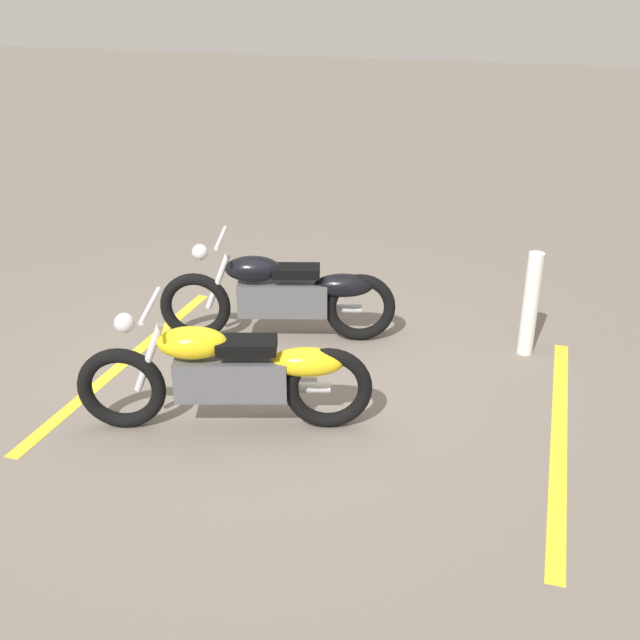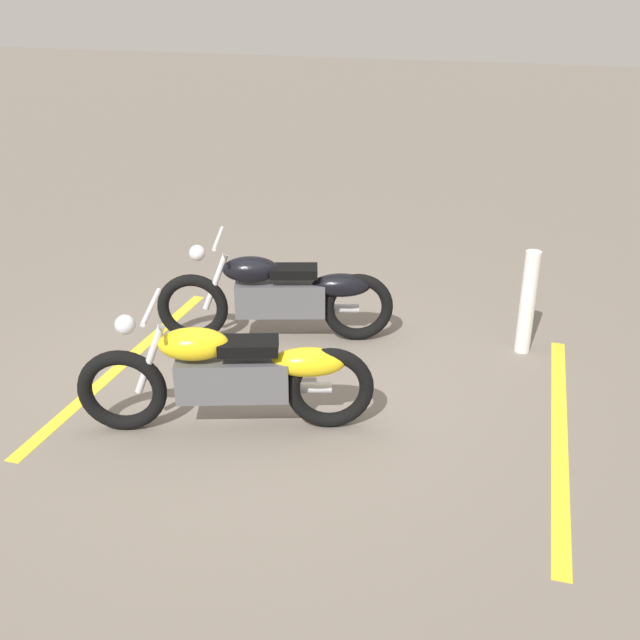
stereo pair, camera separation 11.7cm
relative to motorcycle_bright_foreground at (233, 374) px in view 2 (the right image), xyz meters
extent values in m
plane|color=slate|center=(-0.15, 0.75, -0.46)|extent=(60.00, 60.00, 0.00)
torus|color=black|center=(-0.78, -0.31, -0.13)|extent=(0.66, 0.34, 0.67)
torus|color=black|center=(0.67, 0.26, -0.13)|extent=(0.66, 0.34, 0.67)
cube|color=#59595E|center=(-0.01, -0.01, -0.04)|extent=(0.86, 0.51, 0.32)
ellipsoid|color=yellow|center=(-0.26, -0.10, 0.26)|extent=(0.59, 0.45, 0.24)
ellipsoid|color=yellow|center=(0.53, 0.20, 0.10)|extent=(0.61, 0.43, 0.22)
cube|color=black|center=(0.12, 0.04, 0.24)|extent=(0.50, 0.38, 0.09)
cylinder|color=silver|center=(-0.57, -0.22, 0.13)|extent=(0.27, 0.15, 0.56)
cylinder|color=silver|center=(-0.52, -0.20, 0.56)|extent=(0.26, 0.59, 0.04)
sphere|color=silver|center=(-0.71, -0.28, 0.42)|extent=(0.15, 0.15, 0.15)
cylinder|color=silver|center=(0.32, 0.27, -0.20)|extent=(0.69, 0.34, 0.09)
torus|color=black|center=(-1.04, 1.26, -0.13)|extent=(0.67, 0.33, 0.67)
torus|color=black|center=(0.42, 1.80, -0.13)|extent=(0.67, 0.33, 0.67)
cube|color=#59595E|center=(-0.26, 1.55, -0.04)|extent=(0.86, 0.50, 0.32)
ellipsoid|color=black|center=(-0.52, 1.45, 0.26)|extent=(0.58, 0.44, 0.24)
ellipsoid|color=black|center=(0.27, 1.74, 0.10)|extent=(0.61, 0.42, 0.22)
cube|color=black|center=(-0.14, 1.59, 0.24)|extent=(0.50, 0.38, 0.09)
cylinder|color=silver|center=(-0.83, 1.34, 0.13)|extent=(0.27, 0.15, 0.56)
cylinder|color=silver|center=(-0.78, 1.36, 0.56)|extent=(0.25, 0.59, 0.04)
sphere|color=silver|center=(-0.97, 1.29, 0.42)|extent=(0.15, 0.15, 0.15)
cylinder|color=silver|center=(0.06, 1.82, -0.20)|extent=(0.69, 0.33, 0.09)
cylinder|color=white|center=(1.94, 2.08, 0.03)|extent=(0.14, 0.14, 0.98)
cube|color=yellow|center=(-1.42, 0.63, -0.46)|extent=(0.33, 3.20, 0.01)
cube|color=yellow|center=(2.36, 0.76, -0.46)|extent=(0.33, 3.20, 0.01)
camera|label=1|loc=(2.35, -4.28, 2.64)|focal=41.27mm
camera|label=2|loc=(2.24, -4.32, 2.64)|focal=41.27mm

